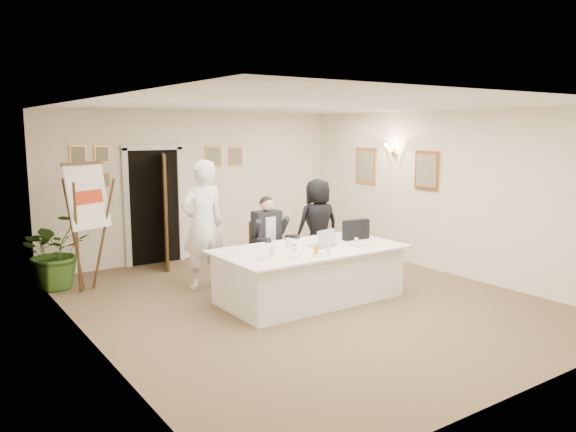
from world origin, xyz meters
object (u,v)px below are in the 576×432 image
(laptop_bag, at_px, (356,229))
(oj_glass, at_px, (316,250))
(flip_chart, at_px, (85,234))
(paper_stack, at_px, (360,244))
(standing_woman, at_px, (318,225))
(potted_palm, at_px, (56,250))
(standing_man, at_px, (203,225))
(conference_table, at_px, (309,273))
(steel_jug, at_px, (294,248))
(laptop, at_px, (321,236))
(seated_man, at_px, (268,240))

(laptop_bag, relative_size, oj_glass, 3.40)
(flip_chart, bearing_deg, paper_stack, -37.04)
(standing_woman, relative_size, potted_palm, 1.35)
(standing_man, distance_m, potted_palm, 2.35)
(conference_table, relative_size, potted_palm, 2.28)
(standing_man, height_order, steel_jug, standing_man)
(oj_glass, bearing_deg, steel_jug, 116.07)
(conference_table, relative_size, laptop_bag, 6.19)
(oj_glass, bearing_deg, standing_man, 113.64)
(potted_palm, height_order, laptop_bag, potted_palm)
(oj_glass, bearing_deg, paper_stack, 9.01)
(standing_woman, relative_size, laptop, 4.27)
(standing_woman, bearing_deg, standing_man, 4.98)
(flip_chart, bearing_deg, seated_man, -24.32)
(laptop, bearing_deg, paper_stack, -42.21)
(potted_palm, xyz_separation_m, paper_stack, (3.65, -3.01, 0.19))
(paper_stack, distance_m, oj_glass, 0.96)
(potted_palm, bearing_deg, laptop_bag, -34.21)
(seated_man, relative_size, oj_glass, 11.04)
(standing_woman, bearing_deg, conference_table, 57.11)
(potted_palm, distance_m, laptop, 4.16)
(potted_palm, distance_m, oj_glass, 4.17)
(potted_palm, relative_size, steel_jug, 10.92)
(conference_table, relative_size, standing_woman, 1.68)
(potted_palm, height_order, steel_jug, potted_palm)
(standing_woman, relative_size, oj_glass, 12.52)
(laptop, xyz_separation_m, paper_stack, (0.51, -0.29, -0.12))
(standing_man, xyz_separation_m, paper_stack, (1.75, -1.69, -0.22))
(potted_palm, distance_m, laptop_bag, 4.71)
(oj_glass, height_order, steel_jug, oj_glass)
(laptop, height_order, oj_glass, laptop)
(standing_woman, height_order, potted_palm, standing_woman)
(flip_chart, relative_size, standing_woman, 1.20)
(laptop, bearing_deg, conference_table, 173.24)
(oj_glass, bearing_deg, laptop_bag, 23.81)
(paper_stack, bearing_deg, oj_glass, -170.99)
(potted_palm, height_order, paper_stack, potted_palm)
(laptop_bag, bearing_deg, conference_table, -169.86)
(conference_table, height_order, laptop, laptop)
(potted_palm, relative_size, laptop_bag, 2.72)
(laptop, height_order, laptop_bag, laptop_bag)
(flip_chart, bearing_deg, standing_woman, -14.37)
(seated_man, relative_size, flip_chart, 0.73)
(laptop_bag, bearing_deg, standing_woman, 86.67)
(standing_woman, relative_size, steel_jug, 14.80)
(flip_chart, height_order, steel_jug, flip_chart)
(potted_palm, relative_size, oj_glass, 9.24)
(seated_man, distance_m, oj_glass, 1.52)
(steel_jug, bearing_deg, flip_chart, 133.49)
(flip_chart, height_order, oj_glass, flip_chart)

